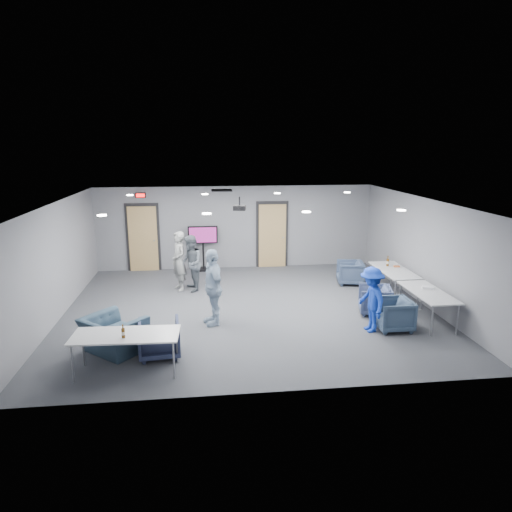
{
  "coord_description": "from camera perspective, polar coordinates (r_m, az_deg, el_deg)",
  "views": [
    {
      "loc": [
        -1.09,
        -10.75,
        4.01
      ],
      "look_at": [
        0.26,
        0.61,
        1.2
      ],
      "focal_mm": 32.0,
      "sensor_mm": 36.0,
      "label": 1
    }
  ],
  "objects": [
    {
      "name": "chair_right_b",
      "position": [
        11.47,
        14.62,
        -5.33
      ],
      "size": [
        0.91,
        0.89,
        0.68
      ],
      "primitive_type": "imported",
      "rotation": [
        0.0,
        0.0,
        -1.82
      ],
      "color": "#3C4768",
      "rests_on": "floor"
    },
    {
      "name": "table_front_left",
      "position": [
        8.55,
        -15.96,
        -9.65
      ],
      "size": [
        1.91,
        0.87,
        0.73
      ],
      "rotation": [
        0.0,
        0.0,
        -0.04
      ],
      "color": "silver",
      "rests_on": "floor"
    },
    {
      "name": "bottle_front",
      "position": [
        8.36,
        -16.26,
        -9.21
      ],
      "size": [
        0.06,
        0.06,
        0.25
      ],
      "color": "#5A370F",
      "rests_on": "table_front_left"
    },
    {
      "name": "hvac_diffuser",
      "position": [
        13.62,
        -4.31,
        8.18
      ],
      "size": [
        0.6,
        0.6,
        0.03
      ],
      "primitive_type": "cube",
      "color": "black",
      "rests_on": "ceiling"
    },
    {
      "name": "person_a",
      "position": [
        12.93,
        -9.61,
        -0.62
      ],
      "size": [
        0.61,
        0.72,
        1.67
      ],
      "primitive_type": "imported",
      "rotation": [
        0.0,
        0.0,
        -1.15
      ],
      "color": "gray",
      "rests_on": "floor"
    },
    {
      "name": "person_b",
      "position": [
        12.79,
        -8.17,
        -0.93
      ],
      "size": [
        0.72,
        0.86,
        1.58
      ],
      "primitive_type": "imported",
      "rotation": [
        0.0,
        0.0,
        -1.39
      ],
      "color": "#525B63",
      "rests_on": "floor"
    },
    {
      "name": "chair_front_a",
      "position": [
        9.15,
        -11.99,
        -10.02
      ],
      "size": [
        0.84,
        0.86,
        0.72
      ],
      "primitive_type": "imported",
      "rotation": [
        0.0,
        0.0,
        3.23
      ],
      "color": "#323A58",
      "rests_on": "floor"
    },
    {
      "name": "door_right",
      "position": [
        15.17,
        2.03,
        2.61
      ],
      "size": [
        1.06,
        0.17,
        2.24
      ],
      "color": "black",
      "rests_on": "wall_back"
    },
    {
      "name": "tv_stand",
      "position": [
        14.84,
        -6.63,
        1.32
      ],
      "size": [
        0.95,
        0.45,
        1.46
      ],
      "color": "black",
      "rests_on": "floor"
    },
    {
      "name": "wall_front",
      "position": [
        7.33,
        2.23,
        -7.49
      ],
      "size": [
        9.0,
        0.02,
        2.7
      ],
      "primitive_type": "cube",
      "color": "slate",
      "rests_on": "floor"
    },
    {
      "name": "exit_sign",
      "position": [
        14.89,
        -14.24,
        7.37
      ],
      "size": [
        0.32,
        0.08,
        0.16
      ],
      "color": "black",
      "rests_on": "wall_back"
    },
    {
      "name": "table_right_b",
      "position": [
        11.19,
        20.7,
        -4.42
      ],
      "size": [
        0.74,
        1.77,
        0.73
      ],
      "rotation": [
        0.0,
        0.0,
        1.57
      ],
      "color": "silver",
      "rests_on": "floor"
    },
    {
      "name": "door_left",
      "position": [
        15.11,
        -13.92,
        2.17
      ],
      "size": [
        1.06,
        0.17,
        2.24
      ],
      "color": "black",
      "rests_on": "wall_back"
    },
    {
      "name": "downlights",
      "position": [
        10.88,
        -1.0,
        6.8
      ],
      "size": [
        6.18,
        3.78,
        0.02
      ],
      "color": "white",
      "rests_on": "ceiling"
    },
    {
      "name": "floor",
      "position": [
        11.52,
        -0.94,
        -6.57
      ],
      "size": [
        9.0,
        9.0,
        0.0
      ],
      "primitive_type": "plane",
      "color": "#33363A",
      "rests_on": "ground"
    },
    {
      "name": "person_c",
      "position": [
        10.35,
        -5.44,
        -3.87
      ],
      "size": [
        0.67,
        1.1,
        1.76
      ],
      "primitive_type": "imported",
      "rotation": [
        0.0,
        0.0,
        -1.32
      ],
      "color": "#9FB6CD",
      "rests_on": "floor"
    },
    {
      "name": "chair_front_b",
      "position": [
        9.55,
        -17.35,
        -9.35
      ],
      "size": [
        1.46,
        1.45,
        0.72
      ],
      "primitive_type": "imported",
      "rotation": [
        0.0,
        0.0,
        2.42
      ],
      "color": "#334758",
      "rests_on": "floor"
    },
    {
      "name": "wall_left",
      "position": [
        11.59,
        -23.7,
        -0.66
      ],
      "size": [
        0.02,
        8.0,
        2.7
      ],
      "primitive_type": "cube",
      "color": "slate",
      "rests_on": "floor"
    },
    {
      "name": "wall_back",
      "position": [
        15.02,
        -2.52,
        3.59
      ],
      "size": [
        9.0,
        0.02,
        2.7
      ],
      "primitive_type": "cube",
      "color": "slate",
      "rests_on": "floor"
    },
    {
      "name": "chair_right_c",
      "position": [
        10.61,
        16.77,
        -6.99
      ],
      "size": [
        0.79,
        0.76,
        0.7
      ],
      "primitive_type": "imported",
      "rotation": [
        0.0,
        0.0,
        -1.59
      ],
      "color": "#394C63",
      "rests_on": "floor"
    },
    {
      "name": "chair_right_a",
      "position": [
        13.69,
        11.67,
        -2.04
      ],
      "size": [
        0.86,
        0.85,
        0.68
      ],
      "primitive_type": "imported",
      "rotation": [
        0.0,
        0.0,
        -1.75
      ],
      "color": "#394863",
      "rests_on": "floor"
    },
    {
      "name": "person_d",
      "position": [
        10.27,
        14.21,
        -5.29
      ],
      "size": [
        0.62,
        0.98,
        1.45
      ],
      "primitive_type": "imported",
      "rotation": [
        0.0,
        0.0,
        -1.48
      ],
      "color": "#1B3CB3",
      "rests_on": "floor"
    },
    {
      "name": "projector",
      "position": [
        11.93,
        -2.07,
        6.06
      ],
      "size": [
        0.36,
        0.34,
        0.35
      ],
      "rotation": [
        0.0,
        0.0,
        -0.2
      ],
      "color": "black",
      "rests_on": "ceiling"
    },
    {
      "name": "snack_box",
      "position": [
        13.11,
        17.17,
        -1.24
      ],
      "size": [
        0.17,
        0.12,
        0.04
      ],
      "primitive_type": "cube",
      "rotation": [
        0.0,
        0.0,
        -0.11
      ],
      "color": "#B95B2E",
      "rests_on": "table_right_a"
    },
    {
      "name": "wall_right",
      "position": [
        12.4,
        20.19,
        0.55
      ],
      "size": [
        0.02,
        8.0,
        2.7
      ],
      "primitive_type": "cube",
      "color": "slate",
      "rests_on": "floor"
    },
    {
      "name": "wrapper",
      "position": [
        11.39,
        20.67,
        -3.71
      ],
      "size": [
        0.29,
        0.24,
        0.06
      ],
      "primitive_type": "cube",
      "rotation": [
        0.0,
        0.0,
        -0.36
      ],
      "color": "silver",
      "rests_on": "table_right_b"
    },
    {
      "name": "table_right_a",
      "position": [
        12.82,
        16.87,
        -1.83
      ],
      "size": [
        0.77,
        1.85,
        0.73
      ],
      "rotation": [
        0.0,
        0.0,
        1.57
      ],
      "color": "silver",
      "rests_on": "floor"
    },
    {
      "name": "bottle_right",
      "position": [
        13.12,
        16.14,
        -0.76
      ],
      "size": [
        0.08,
        0.08,
        0.29
      ],
      "color": "#5A370F",
      "rests_on": "table_right_a"
    },
    {
      "name": "ceiling",
      "position": [
        10.88,
        -1.0,
        6.88
      ],
      "size": [
        9.0,
        9.0,
        0.0
      ],
      "primitive_type": "plane",
      "rotation": [
        3.14,
        0.0,
        0.0
      ],
      "color": "silver",
      "rests_on": "wall_back"
    }
  ]
}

